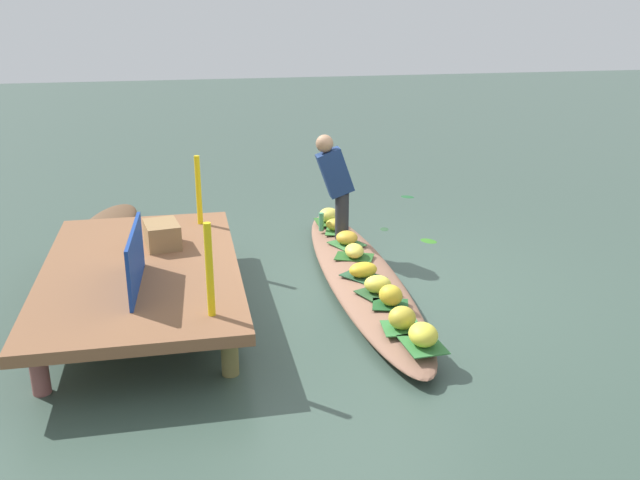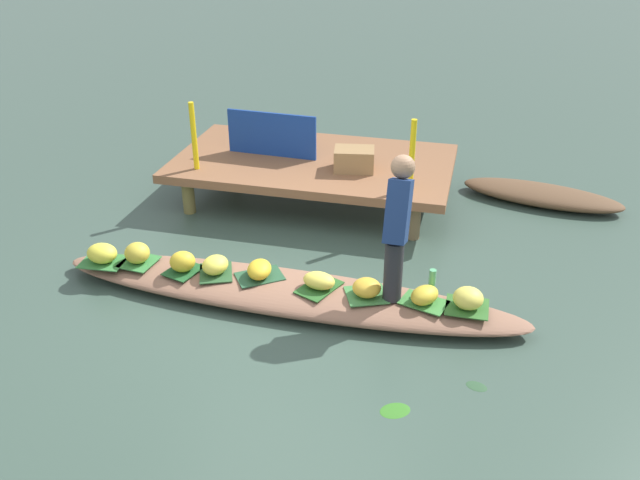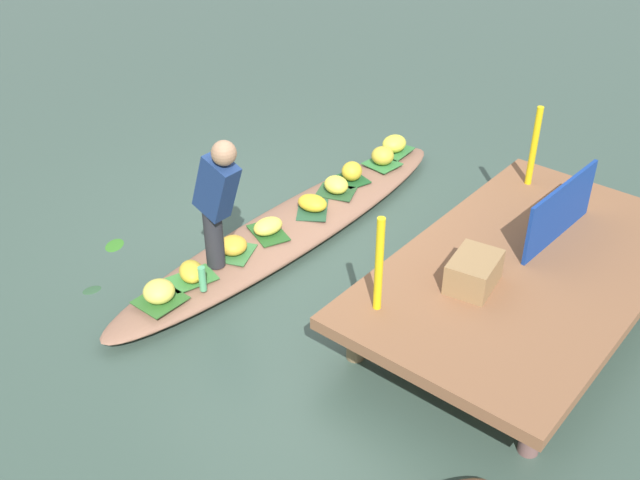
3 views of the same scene
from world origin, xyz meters
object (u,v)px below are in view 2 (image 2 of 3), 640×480
banana_bunch_6 (102,253)px  banana_bunch_7 (425,295)px  banana_bunch_1 (215,265)px  water_bottle (432,281)px  market_banner (272,134)px  banana_bunch_8 (137,253)px  moored_boat (542,195)px  banana_bunch_4 (183,262)px  produce_crate (354,159)px  vendor_person (398,222)px  banana_bunch_0 (367,288)px  banana_bunch_3 (319,281)px  vendor_boat (286,292)px  banana_bunch_2 (259,269)px  banana_bunch_5 (468,298)px

banana_bunch_6 → banana_bunch_7: banana_bunch_6 is taller
banana_bunch_1 → water_bottle: 1.95m
market_banner → banana_bunch_8: bearing=-103.3°
banana_bunch_8 → water_bottle: bearing=3.2°
moored_boat → water_bottle: water_bottle is taller
market_banner → banana_bunch_4: bearing=-91.2°
banana_bunch_4 → produce_crate: size_ratio=0.53×
vendor_person → market_banner: 2.79m
moored_boat → banana_bunch_4: (-3.29, -2.79, 0.20)m
moored_boat → banana_bunch_0: (-1.58, -2.79, 0.18)m
produce_crate → market_banner: bearing=168.9°
banana_bunch_0 → banana_bunch_3: 0.43m
vendor_boat → banana_bunch_0: bearing=-1.0°
banana_bunch_2 → banana_bunch_4: 0.72m
banana_bunch_2 → banana_bunch_6: banana_bunch_6 is taller
moored_boat → banana_bunch_7: bearing=-100.8°
banana_bunch_4 → banana_bunch_6: (-0.80, -0.03, -0.01)m
banana_bunch_0 → water_bottle: 0.57m
banana_bunch_7 → market_banner: market_banner is taller
banana_bunch_2 → produce_crate: produce_crate is taller
banana_bunch_5 → banana_bunch_2: bearing=178.6°
banana_bunch_0 → banana_bunch_6: banana_bunch_6 is taller
banana_bunch_8 → banana_bunch_5: bearing=-0.3°
banana_bunch_4 → banana_bunch_6: size_ratio=0.81×
banana_bunch_1 → banana_bunch_3: size_ratio=0.89×
banana_bunch_4 → banana_bunch_6: 0.80m
banana_bunch_1 → banana_bunch_6: 1.11m
banana_bunch_3 → banana_bunch_1: bearing=179.2°
vendor_boat → banana_bunch_3: size_ratio=14.94×
vendor_boat → produce_crate: produce_crate is taller
banana_bunch_3 → moored_boat: bearing=54.0°
banana_bunch_2 → banana_bunch_5: 1.85m
banana_bunch_2 → banana_bunch_6: size_ratio=1.01×
moored_boat → water_bottle: bearing=-101.4°
banana_bunch_1 → banana_bunch_7: bearing=-0.8°
banana_bunch_7 → produce_crate: bearing=116.9°
moored_boat → produce_crate: (-2.12, -0.75, 0.53)m
vendor_person → water_bottle: vendor_person is taller
banana_bunch_7 → banana_bunch_3: bearing=179.3°
banana_bunch_5 → banana_bunch_8: (-3.05, 0.01, 0.01)m
banana_bunch_6 → produce_crate: 2.89m
banana_bunch_2 → banana_bunch_8: 1.19m
banana_bunch_2 → water_bottle: size_ratio=1.30×
banana_bunch_7 → banana_bunch_1: bearing=179.2°
banana_bunch_7 → produce_crate: 2.30m
banana_bunch_5 → banana_bunch_7: banana_bunch_5 is taller
banana_bunch_4 → produce_crate: (1.18, 2.04, 0.33)m
vendor_boat → moored_boat: bearing=50.9°
moored_boat → banana_bunch_2: bearing=-123.0°
banana_bunch_6 → vendor_boat: bearing=2.0°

